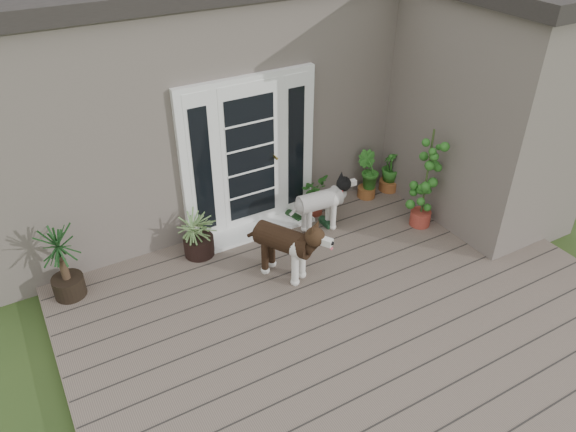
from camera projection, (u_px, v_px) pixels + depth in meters
deck at (353, 316)px, 6.29m from camera, size 6.20×4.60×0.12m
house_main at (202, 80)px, 8.56m from camera, size 7.40×4.00×3.10m
house_wing at (488, 113)px, 7.46m from camera, size 1.60×2.40×3.10m
door_unit at (249, 156)px, 7.18m from camera, size 1.90×0.14×2.15m
door_step at (259, 229)px, 7.62m from camera, size 1.60×0.40×0.05m
brindle_dog at (284, 249)px, 6.61m from camera, size 0.82×1.02×0.79m
white_dog at (319, 208)px, 7.47m from camera, size 0.84×0.41×0.69m
spider_plant at (198, 232)px, 6.99m from camera, size 0.84×0.84×0.70m
yucca at (62, 261)px, 6.24m from camera, size 0.90×0.90×1.00m
herb_a at (314, 198)px, 7.87m from camera, size 0.55×0.55×0.49m
herb_b at (367, 181)px, 8.24m from camera, size 0.50×0.50×0.54m
herb_c at (390, 175)px, 8.42m from camera, size 0.46×0.46×0.51m
sapling at (427, 178)px, 7.34m from camera, size 0.54×0.54×1.51m
clog_left at (294, 216)px, 7.84m from camera, size 0.22×0.34×0.09m
clog_right at (326, 222)px, 7.72m from camera, size 0.14×0.28×0.08m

